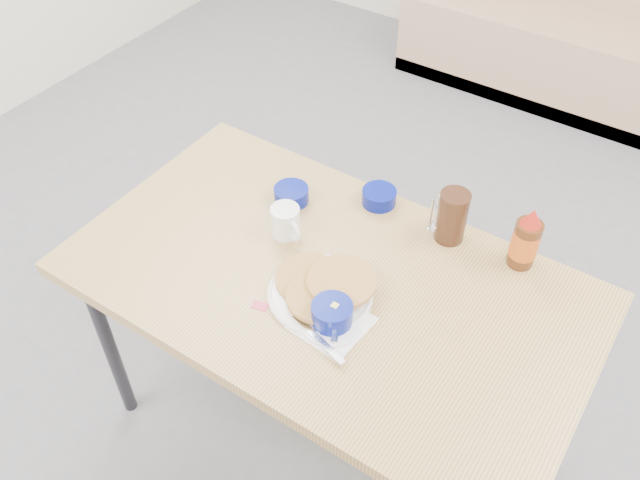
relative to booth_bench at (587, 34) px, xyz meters
The scene contains 11 objects.
booth_bench is the anchor object (origin of this frame).
dining_table 2.56m from the booth_bench, 90.00° to the right, with size 1.40×0.80×0.76m.
pancake_plate 2.62m from the booth_bench, 89.63° to the right, with size 0.28×0.28×0.05m.
coffee_mug 2.51m from the booth_bench, 94.49° to the right, with size 0.12×0.08×0.09m.
grits_setting 2.70m from the booth_bench, 88.05° to the right, with size 0.19×0.20×0.07m.
creamer_bowl 2.39m from the booth_bench, 96.48° to the right, with size 0.10×0.10×0.05m.
butter_bowl 2.24m from the booth_bench, 91.08° to the right, with size 0.10×0.10×0.05m.
amber_tumbler 2.27m from the booth_bench, 84.90° to the right, with size 0.08×0.08×0.16m, color #321B10.
condiment_caddy 2.25m from the booth_bench, 85.44° to the right, with size 0.09×0.05×0.11m.
syrup_bottle 2.28m from the booth_bench, 79.59° to the right, with size 0.07×0.07×0.19m.
sugar_wrapper 2.74m from the booth_bench, 92.01° to the right, with size 0.04×0.03×0.00m, color #D3465B.
Camera 1 is at (0.65, -0.77, 2.11)m, focal length 38.00 mm.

